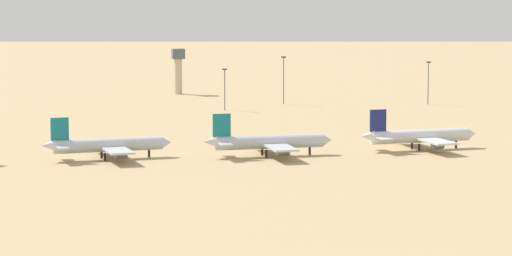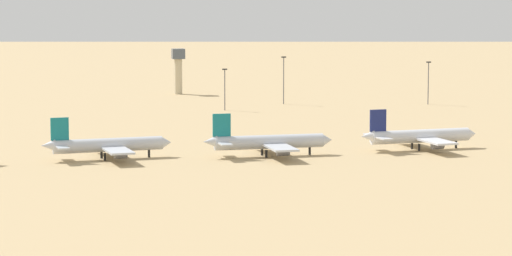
% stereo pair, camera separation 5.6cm
% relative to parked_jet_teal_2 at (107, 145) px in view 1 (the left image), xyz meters
% --- Properties ---
extents(ground, '(4000.00, 4000.00, 0.00)m').
position_rel_parked_jet_teal_2_xyz_m(ground, '(43.37, -3.07, -3.62)').
color(ground, tan).
extents(parked_jet_teal_2, '(33.43, 28.35, 11.04)m').
position_rel_parked_jet_teal_2_xyz_m(parked_jet_teal_2, '(0.00, 0.00, 0.00)').
color(parked_jet_teal_2, silver).
rests_on(parked_jet_teal_2, ground).
extents(parked_jet_teal_3, '(34.41, 28.91, 11.38)m').
position_rel_parked_jet_teal_2_xyz_m(parked_jet_teal_3, '(41.03, -3.05, 0.11)').
color(parked_jet_teal_3, silver).
rests_on(parked_jet_teal_3, ground).
extents(parked_jet_navy_4, '(34.13, 28.92, 11.27)m').
position_rel_parked_jet_teal_2_xyz_m(parked_jet_navy_4, '(83.34, 0.87, 0.08)').
color(parked_jet_navy_4, silver).
rests_on(parked_jet_navy_4, ground).
extents(control_tower, '(5.20, 5.20, 18.83)m').
position_rel_parked_jet_teal_2_xyz_m(control_tower, '(44.16, 185.57, 7.75)').
color(control_tower, '#C6B793').
rests_on(control_tower, ground).
extents(light_pole_west, '(1.80, 0.50, 18.05)m').
position_rel_parked_jet_teal_2_xyz_m(light_pole_west, '(77.07, 134.09, 6.65)').
color(light_pole_west, '#59595E').
rests_on(light_pole_west, ground).
extents(light_pole_mid, '(1.80, 0.50, 14.98)m').
position_rel_parked_jet_teal_2_xyz_m(light_pole_mid, '(51.13, 115.59, 5.07)').
color(light_pole_mid, '#59595E').
rests_on(light_pole_mid, ground).
extents(light_pole_east, '(1.80, 0.50, 16.21)m').
position_rel_parked_jet_teal_2_xyz_m(light_pole_east, '(130.19, 121.90, 5.71)').
color(light_pole_east, '#59595E').
rests_on(light_pole_east, ground).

